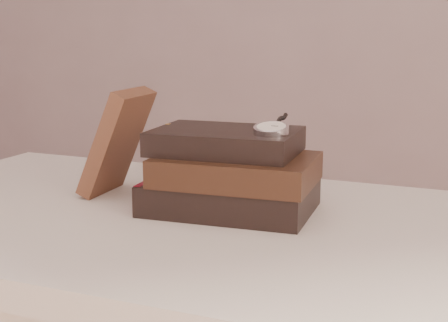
% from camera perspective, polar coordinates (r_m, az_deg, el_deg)
% --- Properties ---
extents(table, '(1.00, 0.60, 0.75)m').
position_cam_1_polar(table, '(1.01, -4.77, -9.54)').
color(table, beige).
rests_on(table, ground).
extents(book_stack, '(0.26, 0.19, 0.12)m').
position_cam_1_polar(book_stack, '(0.97, 0.62, -1.10)').
color(book_stack, black).
rests_on(book_stack, table).
extents(journal, '(0.10, 0.11, 0.17)m').
position_cam_1_polar(journal, '(1.08, -9.28, 1.66)').
color(journal, '#3F2318').
rests_on(journal, table).
extents(pocket_watch, '(0.05, 0.15, 0.02)m').
position_cam_1_polar(pocket_watch, '(0.93, 4.20, 2.87)').
color(pocket_watch, silver).
rests_on(pocket_watch, book_stack).
extents(eyeglasses, '(0.11, 0.12, 0.05)m').
position_cam_1_polar(eyeglasses, '(1.08, -2.45, 0.80)').
color(eyeglasses, silver).
rests_on(eyeglasses, book_stack).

